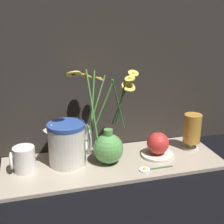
{
  "coord_description": "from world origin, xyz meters",
  "views": [
    {
      "loc": [
        -0.26,
        -0.94,
        0.53
      ],
      "look_at": [
        -0.01,
        0.0,
        0.2
      ],
      "focal_mm": 50.0,
      "sensor_mm": 36.0,
      "label": 1
    }
  ],
  "objects_px": {
    "ceramic_pitcher": "(68,142)",
    "orange_fruit": "(158,143)",
    "tea_glass": "(192,129)",
    "yellow_mug": "(24,159)",
    "vase_with_flowers": "(108,144)"
  },
  "relations": [
    {
      "from": "yellow_mug",
      "to": "orange_fruit",
      "type": "relative_size",
      "value": 0.96
    },
    {
      "from": "vase_with_flowers",
      "to": "tea_glass",
      "type": "bearing_deg",
      "value": 3.93
    },
    {
      "from": "ceramic_pitcher",
      "to": "tea_glass",
      "type": "xyz_separation_m",
      "value": [
        0.46,
        -0.01,
        -0.0
      ]
    },
    {
      "from": "vase_with_flowers",
      "to": "orange_fruit",
      "type": "relative_size",
      "value": 3.8
    },
    {
      "from": "yellow_mug",
      "to": "tea_glass",
      "type": "bearing_deg",
      "value": 0.61
    },
    {
      "from": "vase_with_flowers",
      "to": "tea_glass",
      "type": "xyz_separation_m",
      "value": [
        0.33,
        0.02,
        0.01
      ]
    },
    {
      "from": "tea_glass",
      "to": "orange_fruit",
      "type": "height_order",
      "value": "tea_glass"
    },
    {
      "from": "vase_with_flowers",
      "to": "orange_fruit",
      "type": "distance_m",
      "value": 0.19
    },
    {
      "from": "tea_glass",
      "to": "orange_fruit",
      "type": "bearing_deg",
      "value": -171.59
    },
    {
      "from": "vase_with_flowers",
      "to": "orange_fruit",
      "type": "xyz_separation_m",
      "value": [
        0.18,
        0.0,
        -0.02
      ]
    },
    {
      "from": "tea_glass",
      "to": "orange_fruit",
      "type": "xyz_separation_m",
      "value": [
        -0.15,
        -0.02,
        -0.03
      ]
    },
    {
      "from": "tea_glass",
      "to": "orange_fruit",
      "type": "distance_m",
      "value": 0.15
    },
    {
      "from": "ceramic_pitcher",
      "to": "orange_fruit",
      "type": "bearing_deg",
      "value": -5.27
    },
    {
      "from": "yellow_mug",
      "to": "ceramic_pitcher",
      "type": "bearing_deg",
      "value": 5.42
    },
    {
      "from": "vase_with_flowers",
      "to": "yellow_mug",
      "type": "xyz_separation_m",
      "value": [
        -0.28,
        0.02,
        -0.03
      ]
    }
  ]
}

